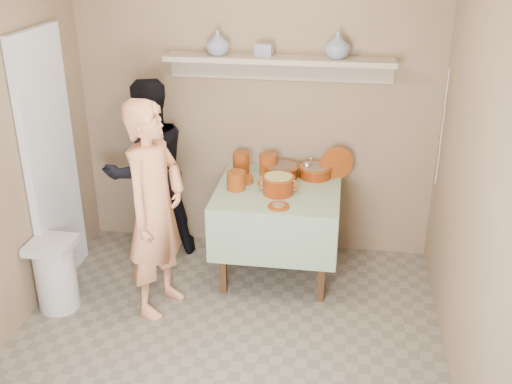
% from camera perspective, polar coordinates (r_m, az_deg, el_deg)
% --- Properties ---
extents(ground, '(3.50, 3.50, 0.00)m').
position_cam_1_polar(ground, '(4.08, -3.80, -16.51)').
color(ground, '#756B5C').
rests_on(ground, ground).
extents(tile_panel, '(0.06, 0.70, 2.00)m').
position_cam_1_polar(tile_panel, '(4.82, -18.93, 2.66)').
color(tile_panel, silver).
rests_on(tile_panel, ground).
extents(plate_stack_a, '(0.14, 0.14, 0.18)m').
position_cam_1_polar(plate_stack_a, '(4.97, -1.44, 2.79)').
color(plate_stack_a, maroon).
rests_on(plate_stack_a, serving_table).
extents(plate_stack_b, '(0.15, 0.15, 0.18)m').
position_cam_1_polar(plate_stack_b, '(4.94, 1.18, 2.64)').
color(plate_stack_b, maroon).
rests_on(plate_stack_b, serving_table).
extents(bowl_stack, '(0.15, 0.15, 0.15)m').
position_cam_1_polar(bowl_stack, '(4.66, -1.91, 1.10)').
color(bowl_stack, maroon).
rests_on(bowl_stack, serving_table).
extents(empty_bowl, '(0.15, 0.15, 0.04)m').
position_cam_1_polar(empty_bowl, '(4.81, -1.14, 1.20)').
color(empty_bowl, maroon).
rests_on(empty_bowl, serving_table).
extents(propped_lid, '(0.27, 0.14, 0.28)m').
position_cam_1_polar(propped_lid, '(4.92, 7.67, 2.71)').
color(propped_lid, maroon).
rests_on(propped_lid, serving_table).
extents(vase_right, '(0.24, 0.24, 0.20)m').
position_cam_1_polar(vase_right, '(4.71, 7.77, 13.69)').
color(vase_right, navy).
rests_on(vase_right, wall_shelf).
extents(vase_left, '(0.25, 0.25, 0.19)m').
position_cam_1_polar(vase_left, '(4.81, -3.67, 14.00)').
color(vase_left, navy).
rests_on(vase_left, wall_shelf).
extents(ceramic_box, '(0.15, 0.11, 0.10)m').
position_cam_1_polar(ceramic_box, '(4.78, 0.80, 13.39)').
color(ceramic_box, navy).
rests_on(ceramic_box, wall_shelf).
extents(person_cook, '(0.53, 0.67, 1.61)m').
position_cam_1_polar(person_cook, '(4.31, -9.57, -1.68)').
color(person_cook, tan).
rests_on(person_cook, ground).
extents(person_helper, '(0.96, 0.93, 1.56)m').
position_cam_1_polar(person_helper, '(5.07, -10.19, 1.99)').
color(person_helper, black).
rests_on(person_helper, ground).
extents(room_shell, '(3.04, 3.54, 2.62)m').
position_cam_1_polar(room_shell, '(3.28, -4.56, 5.43)').
color(room_shell, '#8E7457').
rests_on(room_shell, ground).
extents(serving_table, '(0.97, 0.97, 0.76)m').
position_cam_1_polar(serving_table, '(4.77, 2.13, -0.89)').
color(serving_table, '#4C2D16').
rests_on(serving_table, ground).
extents(cazuela_meat_a, '(0.30, 0.30, 0.10)m').
position_cam_1_polar(cazuela_meat_a, '(4.91, 2.42, 2.13)').
color(cazuela_meat_a, '#641D06').
rests_on(cazuela_meat_a, serving_table).
extents(cazuela_meat_b, '(0.28, 0.28, 0.10)m').
position_cam_1_polar(cazuela_meat_b, '(4.92, 5.66, 2.06)').
color(cazuela_meat_b, '#641D06').
rests_on(cazuela_meat_b, serving_table).
extents(ladle, '(0.08, 0.26, 0.19)m').
position_cam_1_polar(ladle, '(4.88, 4.90, 2.55)').
color(ladle, silver).
rests_on(ladle, cazuela_meat_b).
extents(cazuela_rice, '(0.33, 0.25, 0.14)m').
position_cam_1_polar(cazuela_rice, '(4.59, 2.12, 0.85)').
color(cazuela_rice, '#641D06').
rests_on(cazuela_rice, serving_table).
extents(front_plate, '(0.16, 0.16, 0.03)m').
position_cam_1_polar(front_plate, '(4.39, 2.16, -1.35)').
color(front_plate, maroon).
rests_on(front_plate, serving_table).
extents(wall_shelf, '(1.80, 0.25, 0.21)m').
position_cam_1_polar(wall_shelf, '(4.80, 2.24, 12.27)').
color(wall_shelf, tan).
rests_on(wall_shelf, room_shell).
extents(trash_bin, '(0.32, 0.32, 0.56)m').
position_cam_1_polar(trash_bin, '(4.73, -18.53, -7.43)').
color(trash_bin, silver).
rests_on(trash_bin, ground).
extents(electrical_cord, '(0.01, 0.05, 0.90)m').
position_cam_1_polar(electrical_cord, '(4.78, 17.31, 5.87)').
color(electrical_cord, silver).
rests_on(electrical_cord, wall_shelf).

